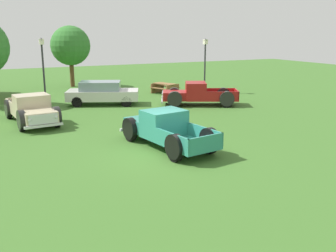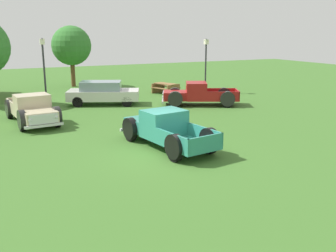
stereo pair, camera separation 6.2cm
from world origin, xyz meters
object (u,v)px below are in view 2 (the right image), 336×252
object	(u,v)px
pickup_truck_foreground	(163,129)
oak_tree_west	(71,46)
picnic_table	(166,87)
lamp_post_far	(206,65)
pickup_truck_behind_left	(195,94)
sedan_distant_a	(103,92)
pickup_truck_behind_right	(33,110)
lamp_post_near	(44,70)

from	to	relation	value
pickup_truck_foreground	oak_tree_west	xyz separation A→B (m)	(0.59, 19.45, 2.74)
oak_tree_west	picnic_table	bearing A→B (deg)	-51.56
pickup_truck_foreground	lamp_post_far	size ratio (longest dim) A/B	1.25
pickup_truck_behind_left	lamp_post_far	bearing A→B (deg)	51.79
lamp_post_far	picnic_table	size ratio (longest dim) A/B	1.86
sedan_distant_a	picnic_table	world-z (taller)	sedan_distant_a
sedan_distant_a	picnic_table	size ratio (longest dim) A/B	2.21
lamp_post_far	sedan_distant_a	bearing A→B (deg)	-171.28
oak_tree_west	pickup_truck_behind_right	bearing A→B (deg)	-110.81
lamp_post_near	picnic_table	bearing A→B (deg)	3.86
pickup_truck_behind_left	sedan_distant_a	world-z (taller)	sedan_distant_a
pickup_truck_foreground	sedan_distant_a	bearing A→B (deg)	87.56
pickup_truck_behind_left	picnic_table	world-z (taller)	pickup_truck_behind_left
pickup_truck_behind_right	pickup_truck_foreground	bearing A→B (deg)	-55.80
lamp_post_near	oak_tree_west	bearing A→B (deg)	65.41
pickup_truck_foreground	pickup_truck_behind_right	bearing A→B (deg)	124.20
sedan_distant_a	lamp_post_near	size ratio (longest dim) A/B	1.15
oak_tree_west	lamp_post_near	bearing A→B (deg)	-114.59
pickup_truck_behind_left	pickup_truck_foreground	bearing A→B (deg)	-128.07
pickup_truck_foreground	lamp_post_near	world-z (taller)	lamp_post_near
sedan_distant_a	oak_tree_west	size ratio (longest dim) A/B	0.96
sedan_distant_a	oak_tree_west	xyz separation A→B (m)	(0.16, 9.34, 2.66)
lamp_post_near	picnic_table	distance (m)	9.14
sedan_distant_a	lamp_post_near	bearing A→B (deg)	151.36
pickup_truck_foreground	lamp_post_near	distance (m)	12.34
pickup_truck_behind_left	lamp_post_near	xyz separation A→B (m)	(-8.57, 4.62, 1.53)
picnic_table	pickup_truck_behind_right	bearing A→B (deg)	-149.78
pickup_truck_foreground	oak_tree_west	world-z (taller)	oak_tree_west
pickup_truck_foreground	oak_tree_west	size ratio (longest dim) A/B	1.00
lamp_post_far	picnic_table	bearing A→B (deg)	159.04
pickup_truck_behind_right	lamp_post_near	xyz separation A→B (m)	(1.50, 5.49, 1.51)
pickup_truck_foreground	picnic_table	world-z (taller)	pickup_truck_foreground
lamp_post_far	oak_tree_west	size ratio (longest dim) A/B	0.80
sedan_distant_a	oak_tree_west	world-z (taller)	oak_tree_west
pickup_truck_behind_left	lamp_post_near	world-z (taller)	lamp_post_near
pickup_truck_foreground	lamp_post_near	xyz separation A→B (m)	(-2.86, 11.91, 1.51)
pickup_truck_behind_right	lamp_post_near	world-z (taller)	lamp_post_near
picnic_table	oak_tree_west	world-z (taller)	oak_tree_west
sedan_distant_a	lamp_post_near	world-z (taller)	lamp_post_near
pickup_truck_behind_left	pickup_truck_behind_right	world-z (taller)	pickup_truck_behind_right
sedan_distant_a	lamp_post_far	world-z (taller)	lamp_post_far
lamp_post_far	oak_tree_west	distance (m)	11.67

